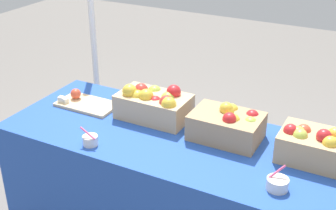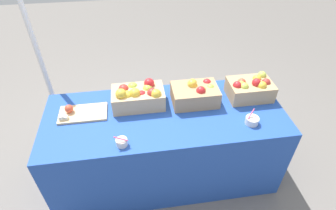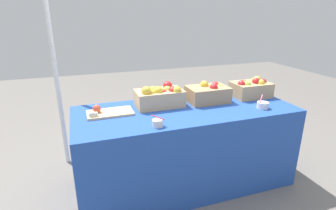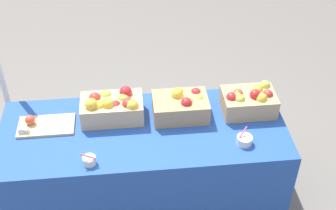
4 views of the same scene
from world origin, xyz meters
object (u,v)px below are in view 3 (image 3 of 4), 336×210
at_px(cutting_board_front, 107,112).
at_px(sample_bowl_near, 263,105).
at_px(tent_pole, 56,75).
at_px(apple_crate_right, 160,96).
at_px(apple_crate_middle, 208,93).
at_px(sample_bowl_mid, 158,123).
at_px(apple_crate_left, 251,88).

height_order(cutting_board_front, sample_bowl_near, sample_bowl_near).
height_order(sample_bowl_near, tent_pole, tent_pole).
height_order(apple_crate_right, sample_bowl_near, apple_crate_right).
bearing_deg(apple_crate_middle, sample_bowl_mid, -146.75).
height_order(sample_bowl_mid, tent_pole, tent_pole).
bearing_deg(apple_crate_right, tent_pole, 144.91).
relative_size(apple_crate_left, sample_bowl_mid, 3.46).
xyz_separation_m(apple_crate_right, tent_pole, (-0.86, 0.60, 0.12)).
relative_size(apple_crate_left, apple_crate_right, 0.86).
bearing_deg(apple_crate_left, apple_crate_middle, 179.73).
bearing_deg(sample_bowl_near, apple_crate_right, 157.46).
bearing_deg(tent_pole, apple_crate_right, -35.09).
height_order(apple_crate_left, sample_bowl_near, apple_crate_left).
xyz_separation_m(cutting_board_front, sample_bowl_mid, (0.32, -0.37, 0.01)).
relative_size(apple_crate_left, tent_pole, 0.19).
bearing_deg(tent_pole, cutting_board_front, -58.85).
xyz_separation_m(apple_crate_middle, sample_bowl_near, (0.36, -0.32, -0.05)).
bearing_deg(sample_bowl_mid, cutting_board_front, 130.68).
height_order(apple_crate_middle, tent_pole, tent_pole).
bearing_deg(cutting_board_front, apple_crate_left, 1.11).
xyz_separation_m(apple_crate_right, sample_bowl_mid, (-0.15, -0.42, -0.06)).
distance_m(apple_crate_middle, apple_crate_right, 0.46).
bearing_deg(tent_pole, sample_bowl_mid, -55.13).
height_order(apple_crate_middle, sample_bowl_near, apple_crate_middle).
height_order(apple_crate_left, apple_crate_right, apple_crate_right).
relative_size(apple_crate_middle, apple_crate_right, 0.90).
height_order(apple_crate_left, sample_bowl_mid, apple_crate_left).
height_order(apple_crate_middle, cutting_board_front, apple_crate_middle).
bearing_deg(apple_crate_middle, apple_crate_right, 177.49).
bearing_deg(sample_bowl_near, tent_pole, 150.68).
xyz_separation_m(apple_crate_left, apple_crate_right, (-0.93, 0.02, 0.01)).
bearing_deg(cutting_board_front, tent_pole, 121.15).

